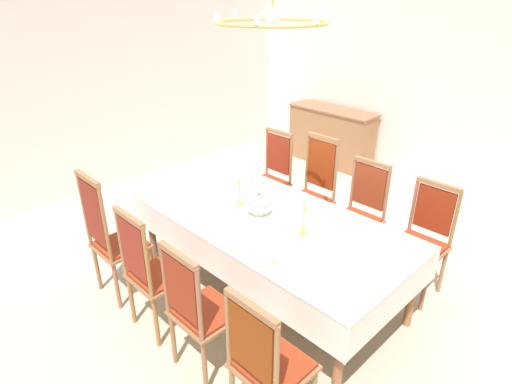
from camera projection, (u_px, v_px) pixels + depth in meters
ground at (270, 290)px, 4.08m from camera, size 6.54×6.70×0.04m
back_wall at (450, 79)px, 5.55m from camera, size 6.54×0.08×3.07m
left_wall at (89, 79)px, 5.54m from camera, size 0.08×6.70×3.07m
dining_table at (269, 225)px, 3.75m from camera, size 2.51×1.23×0.78m
tablecloth at (269, 225)px, 3.75m from camera, size 2.53×1.25×0.30m
chair_south_a at (112, 236)px, 3.75m from camera, size 0.44×0.42×1.24m
chair_north_a at (271, 176)px, 5.06m from camera, size 0.44×0.42×1.12m
chair_south_b at (151, 270)px, 3.36m from camera, size 0.44×0.42×1.13m
chair_north_b at (313, 190)px, 4.64m from camera, size 0.44×0.42×1.20m
chair_south_c at (198, 308)px, 2.97m from camera, size 0.44×0.42×1.10m
chair_north_c at (360, 212)px, 4.26m from camera, size 0.44×0.42×1.09m
chair_south_d at (266, 362)px, 2.54m from camera, size 0.44×0.42×1.09m
chair_north_d at (423, 238)px, 3.83m from camera, size 0.44×0.42×1.07m
soup_tureen at (259, 204)px, 3.75m from camera, size 0.25×0.25×0.20m
candlestick_west at (239, 190)px, 3.90m from camera, size 0.07×0.07×0.36m
candlestick_east at (304, 218)px, 3.40m from camera, size 0.07×0.07×0.38m
bowl_near_left at (259, 256)px, 3.15m from camera, size 0.15×0.15×0.03m
bowl_near_right at (342, 216)px, 3.70m from camera, size 0.19×0.19×0.05m
bowl_far_left at (263, 184)px, 4.32m from camera, size 0.15×0.15×0.03m
spoon_primary at (272, 263)px, 3.10m from camera, size 0.06×0.17×0.01m
spoon_secondary at (357, 222)px, 3.64m from camera, size 0.06×0.17×0.01m
sideboard at (331, 136)px, 6.84m from camera, size 1.44×0.48×0.90m
chandelier at (272, 21)px, 3.02m from camera, size 0.83×0.82×0.66m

